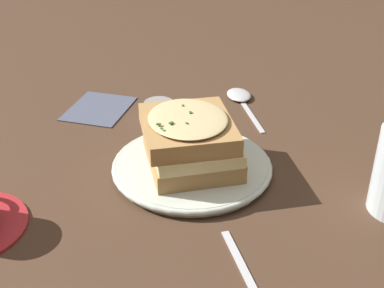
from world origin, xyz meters
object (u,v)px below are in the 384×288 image
at_px(spoon, 240,97).
at_px(napkin, 99,108).
at_px(condiment_pot, 159,111).
at_px(dinner_plate, 192,167).
at_px(sandwich, 190,140).

bearing_deg(spoon, napkin, 177.03).
bearing_deg(condiment_pot, dinner_plate, -158.31).
bearing_deg(dinner_plate, sandwich, 83.95).
bearing_deg(spoon, condiment_pot, -163.19).
distance_m(spoon, napkin, 0.25).
distance_m(dinner_plate, condiment_pot, 0.17).
distance_m(sandwich, condiment_pot, 0.17).
relative_size(spoon, condiment_pot, 3.41).
distance_m(spoon, condiment_pot, 0.16).
bearing_deg(sandwich, condiment_pot, 20.93).
xyz_separation_m(napkin, condiment_pot, (-0.03, -0.11, 0.01)).
bearing_deg(dinner_plate, condiment_pot, 21.69).
relative_size(sandwich, condiment_pot, 3.25).
bearing_deg(sandwich, napkin, 41.59).
height_order(spoon, napkin, spoon).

